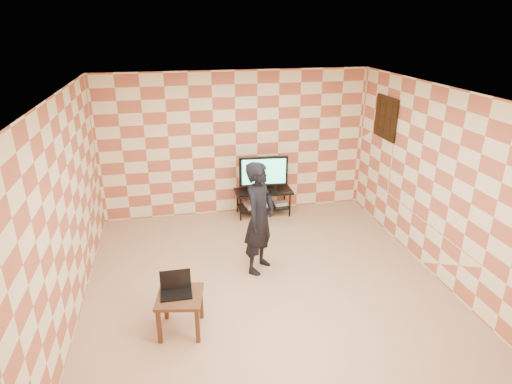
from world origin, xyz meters
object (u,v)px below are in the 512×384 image
tv_stand (263,197)px  person (259,218)px  side_table (180,302)px  tv (264,172)px

tv_stand → person: 2.01m
person → tv_stand: bearing=24.0°
side_table → person: (1.21, 1.16, 0.44)m
tv → side_table: (-1.68, -3.05, -0.46)m
tv → person: 1.94m
tv_stand → side_table: bearing=-118.9°
tv → side_table: tv is taller
tv → person: person is taller
tv_stand → side_table: (-1.68, -3.05, 0.04)m
tv_stand → side_table: size_ratio=1.77×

